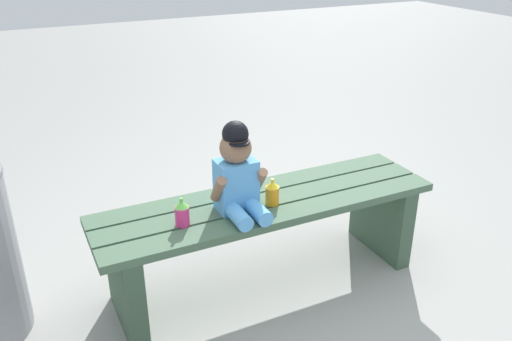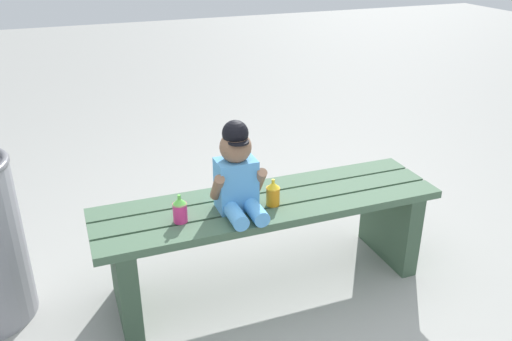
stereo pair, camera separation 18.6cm
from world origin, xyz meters
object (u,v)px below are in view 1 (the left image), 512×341
child_figure (238,174)px  sippy_cup_left (182,213)px  sippy_cup_right (272,192)px  park_bench (267,227)px

child_figure → sippy_cup_left: child_figure is taller
sippy_cup_right → sippy_cup_left: bearing=180.0°
sippy_cup_left → sippy_cup_right: 0.42m
park_bench → sippy_cup_left: size_ratio=12.76×
sippy_cup_right → child_figure: bearing=175.6°
park_bench → sippy_cup_right: (0.00, -0.05, 0.20)m
park_bench → sippy_cup_right: size_ratio=12.76×
sippy_cup_left → sippy_cup_right: same height
park_bench → sippy_cup_right: 0.21m
child_figure → sippy_cup_left: size_ratio=3.26×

